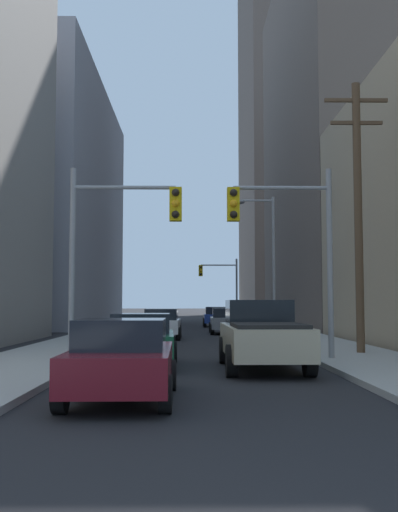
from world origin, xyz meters
name	(u,v)px	position (x,y,z in m)	size (l,w,h in m)	color
sidewalk_left	(135,324)	(-5.08, 50.00, 0.07)	(3.39, 160.00, 0.15)	#9E9E99
sidewalk_right	(255,323)	(5.08, 50.00, 0.07)	(3.39, 160.00, 0.15)	#9E9E99
pickup_truck_beige	(262,335)	(1.64, 14.70, 0.93)	(2.20, 5.42, 1.90)	#C6B793
sedan_maroon	(122,359)	(-1.60, 9.22, 0.77)	(1.95, 4.23, 1.52)	maroon
sedan_green	(142,340)	(-1.72, 15.19, 0.77)	(1.95, 4.26, 1.52)	#195938
sedan_white	(162,324)	(-1.81, 28.95, 0.77)	(1.95, 4.22, 1.52)	white
sedan_grey	(226,321)	(1.75, 34.12, 0.77)	(1.95, 4.22, 1.52)	slate
sedan_blue	(216,317)	(1.57, 44.76, 0.77)	(1.95, 4.21, 1.52)	navy
traffic_signal_near_left	(120,231)	(-2.52, 16.55, 4.03)	(3.46, 0.44, 6.00)	gray
traffic_signal_near_right	(286,232)	(2.61, 16.55, 4.02)	(3.27, 0.44, 6.00)	gray
traffic_signal_far_right	(220,279)	(2.42, 55.82, 4.04)	(3.69, 0.44, 6.00)	gray
utility_pole_right	(358,210)	(5.42, 18.50, 5.00)	(2.20, 0.28, 9.46)	brown
street_lamp_right	(267,252)	(3.75, 30.25, 4.51)	(2.18, 0.32, 7.50)	gray
building_right_far_highrise	(305,112)	(16.76, 88.19, 30.59)	(18.02, 25.89, 61.18)	#66564C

